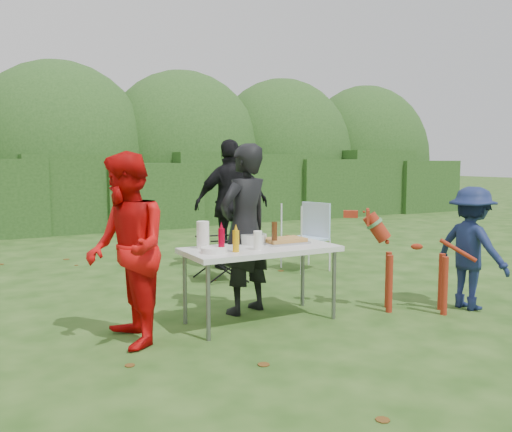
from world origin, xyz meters
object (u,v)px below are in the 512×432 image
dog (416,262)px  beer_bottle (274,234)px  person_cook (245,229)px  camping_chair (220,247)px  folding_table (261,252)px  ketchup_bottle (221,240)px  lawn_chair (305,236)px  child (471,248)px  paper_towel_roll (203,235)px  mustard_bottle (236,241)px  person_red_jacket (127,250)px  person_black_puffy (232,204)px

dog → beer_bottle: dog is taller
person_cook → camping_chair: person_cook is taller
beer_bottle → folding_table: bearing=175.6°
folding_table → dog: dog is taller
ketchup_bottle → lawn_chair: bearing=41.3°
dog → child: bearing=-159.7°
beer_bottle → paper_towel_roll: size_ratio=0.92×
mustard_bottle → paper_towel_roll: size_ratio=0.77×
camping_chair → mustard_bottle: size_ratio=4.49×
person_red_jacket → person_black_puffy: size_ratio=0.88×
folding_table → person_cook: bearing=87.9°
child → beer_bottle: bearing=68.3°
camping_chair → paper_towel_roll: paper_towel_roll is taller
person_black_puffy → camping_chair: person_black_puffy is taller
person_red_jacket → child: size_ratio=1.27×
child → ketchup_bottle: child is taller
mustard_bottle → paper_towel_roll: 0.38m
ketchup_bottle → mustard_bottle: bearing=-23.5°
person_black_puffy → dog: person_black_puffy is taller
person_black_puffy → child: bearing=120.3°
person_black_puffy → ketchup_bottle: size_ratio=8.53×
mustard_bottle → paper_towel_roll: bearing=118.7°
person_cook → lawn_chair: size_ratio=1.80×
lawn_chair → mustard_bottle: (-2.13, -2.03, 0.35)m
ketchup_bottle → folding_table: bearing=10.5°
person_black_puffy → child: size_ratio=1.44×
folding_table → beer_bottle: 0.23m
person_cook → person_black_puffy: bearing=-131.3°
folding_table → lawn_chair: 2.62m
person_cook → ketchup_bottle: 0.65m
person_black_puffy → paper_towel_roll: size_ratio=7.22×
mustard_bottle → ketchup_bottle: (-0.12, 0.05, 0.01)m
person_black_puffy → lawn_chair: person_black_puffy is taller
person_red_jacket → dog: 2.98m
paper_towel_roll → child: bearing=-17.5°
person_cook → lawn_chair: person_cook is taller
beer_bottle → ketchup_bottle: bearing=-173.2°
dog → person_black_puffy: bearing=-38.2°
person_cook → paper_towel_roll: (-0.53, -0.16, -0.00)m
person_cook → person_black_puffy: person_black_puffy is taller
person_red_jacket → ketchup_bottle: size_ratio=7.54×
camping_chair → ketchup_bottle: size_ratio=4.08×
folding_table → person_black_puffy: person_black_puffy is taller
person_black_puffy → child: person_black_puffy is taller
lawn_chair → paper_towel_roll: paper_towel_roll is taller
lawn_chair → mustard_bottle: lawn_chair is taller
paper_towel_roll → person_black_puffy: bearing=58.0°
folding_table → beer_bottle: bearing=-4.4°
person_cook → mustard_bottle: bearing=36.4°
person_red_jacket → dog: person_red_jacket is taller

